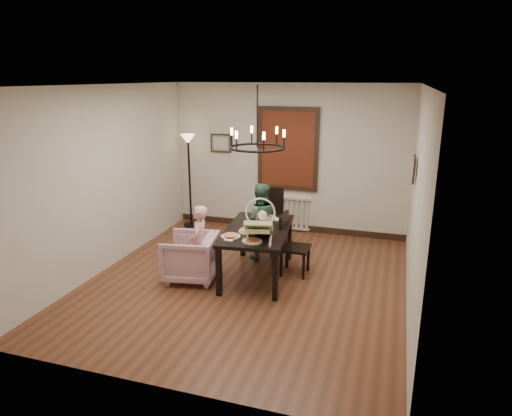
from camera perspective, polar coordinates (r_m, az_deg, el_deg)
The scene contains 17 objects.
room_shell at distance 6.68m, azimuth -0.27°, elevation 3.07°, with size 4.51×5.00×2.81m.
dining_table at distance 6.75m, azimuth 0.16°, elevation -3.28°, with size 1.07×1.69×0.75m.
chair_far at distance 7.78m, azimuth 1.60°, elevation -1.57°, with size 0.48×0.48×1.09m, color black, non-canonical shape.
chair_right at distance 6.92m, azimuth 4.96°, elevation -4.55°, with size 0.42×0.42×0.94m, color black, non-canonical shape.
armchair at distance 6.83m, azimuth -8.19°, elevation -6.09°, with size 0.74×0.76×0.69m, color #C496A2.
elderly_woman at distance 6.70m, azimuth -7.10°, elevation -5.28°, with size 0.35×0.23×0.95m, color #EAA5AA.
seated_man at distance 7.45m, azimuth 0.52°, elevation -2.50°, with size 0.51×0.40×1.06m, color #3B634B.
baby_bouncer at distance 6.24m, azimuth 0.39°, elevation -2.17°, with size 0.43×0.61×0.40m, color #E3EEA4, non-canonical shape.
salad_bowl at distance 6.65m, azimuth -0.28°, elevation -2.43°, with size 0.33×0.33×0.08m, color white.
pizza_platter at distance 6.58m, azimuth -0.91°, elevation -2.85°, with size 0.29×0.29×0.04m, color tan.
drinking_glass at distance 6.63m, azimuth 0.87°, elevation -2.19°, with size 0.08×0.08×0.15m, color silver.
window_blinds at distance 8.62m, azimuth 4.00°, elevation 7.37°, with size 1.00×0.03×1.40m, color maroon.
radiator at distance 8.91m, azimuth 3.88°, elevation -0.57°, with size 0.92×0.12×0.62m, color silver, non-canonical shape.
picture_back at distance 9.03m, azimuth -4.42°, elevation 8.09°, with size 0.42×0.03×0.36m, color black.
picture_right at distance 6.85m, azimuth 19.13°, elevation 4.65°, with size 0.42×0.03×0.36m, color black.
floor_lamp at distance 9.10m, azimuth -8.29°, elevation 3.22°, with size 0.30×0.30×1.80m, color black, non-canonical shape.
chandelier at distance 6.44m, azimuth 0.17°, elevation 7.57°, with size 0.80×0.80×0.04m, color black.
Camera 1 is at (1.98, -5.82, 2.91)m, focal length 32.00 mm.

